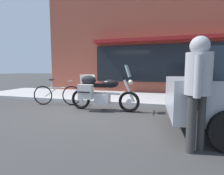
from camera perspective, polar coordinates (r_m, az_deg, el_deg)
The scene contains 5 objects.
ground_plane at distance 5.34m, azimuth -9.13°, elevation -7.85°, with size 80.00×80.00×0.00m, color #373737.
touring_motorcycle at distance 5.35m, azimuth -4.10°, elevation -1.20°, with size 2.19×0.68×1.39m.
parked_bicycle at distance 6.51m, azimuth -17.49°, elevation -2.20°, with size 1.70×0.54×0.93m.
pedestrian_walking at distance 2.92m, azimuth 26.24°, elevation 2.12°, with size 0.45×0.55×1.76m.
sandwich_board_sign at distance 7.90m, azimuth -7.97°, elevation 0.90°, with size 0.55×0.41×0.90m.
Camera 1 is at (2.25, -4.67, 1.27)m, focal length 28.02 mm.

